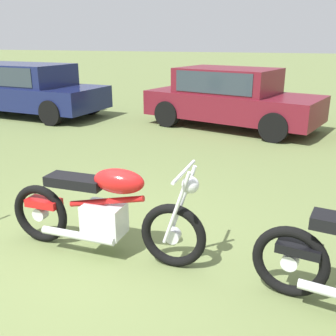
% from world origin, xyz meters
% --- Properties ---
extents(ground_plane, '(120.00, 120.00, 0.00)m').
position_xyz_m(ground_plane, '(0.00, 0.00, 0.00)').
color(ground_plane, olive).
extents(motorcycle_red, '(2.14, 0.64, 1.02)m').
position_xyz_m(motorcycle_red, '(0.12, 0.10, 0.48)').
color(motorcycle_red, black).
rests_on(motorcycle_red, ground).
extents(car_navy, '(4.35, 2.23, 1.43)m').
position_xyz_m(car_navy, '(-5.63, 6.20, 0.83)').
color(car_navy, '#161E4C').
rests_on(car_navy, ground).
extents(car_burgundy, '(4.44, 2.74, 1.43)m').
position_xyz_m(car_burgundy, '(0.17, 6.48, 0.80)').
color(car_burgundy, maroon).
rests_on(car_burgundy, ground).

